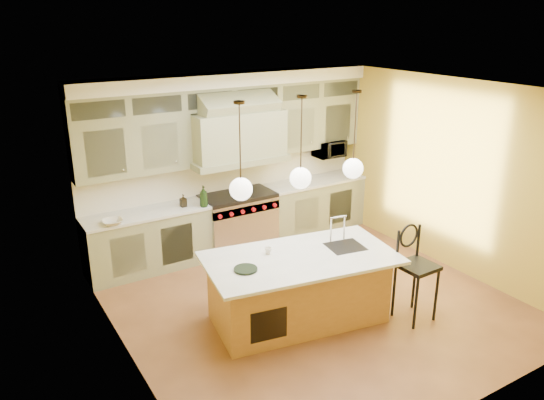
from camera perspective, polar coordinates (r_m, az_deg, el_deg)
floor at (r=7.46m, az=4.29°, el=-10.91°), size 5.00×5.00×0.00m
ceiling at (r=6.50m, az=4.94°, el=11.75°), size 5.00×5.00×0.00m
wall_back at (r=8.89m, az=-4.90°, el=4.28°), size 5.00×0.00×5.00m
wall_front at (r=5.21m, az=21.06°, el=-8.30°), size 5.00×0.00×5.00m
wall_left at (r=5.83m, az=-15.82°, el=-4.70°), size 0.00×5.00×5.00m
wall_right at (r=8.50m, az=18.41°, el=2.62°), size 0.00×5.00×5.00m
back_cabinetry at (r=8.67m, az=-4.10°, el=3.77°), size 5.00×0.77×2.90m
range at (r=8.89m, az=-3.68°, el=-2.24°), size 1.20×0.74×0.96m
kitchen_island at (r=6.85m, az=2.91°, el=-9.30°), size 2.55×1.63×1.35m
counter_stool at (r=7.02m, az=15.17°, el=-6.96°), size 0.45×0.45×1.26m
microwave at (r=9.69m, az=6.17°, el=5.51°), size 0.54×0.37×0.30m
oil_bottle_a at (r=8.21m, az=-7.38°, el=0.39°), size 0.14×0.14×0.33m
oil_bottle_b at (r=8.28m, az=-9.53°, el=-0.06°), size 0.10×0.10×0.20m
fruit_bowl at (r=7.83m, az=-16.77°, el=-2.29°), size 0.31×0.31×0.07m
cup at (r=6.64m, az=-0.42°, el=-5.48°), size 0.10×0.10×0.08m
pendant_left at (r=5.88m, az=-3.37°, el=1.45°), size 0.26×0.26×1.11m
pendant_center at (r=6.27m, az=3.09°, el=2.62°), size 0.26×0.26×1.11m
pendant_right at (r=6.74m, az=8.71°, el=3.62°), size 0.26×0.26×1.11m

